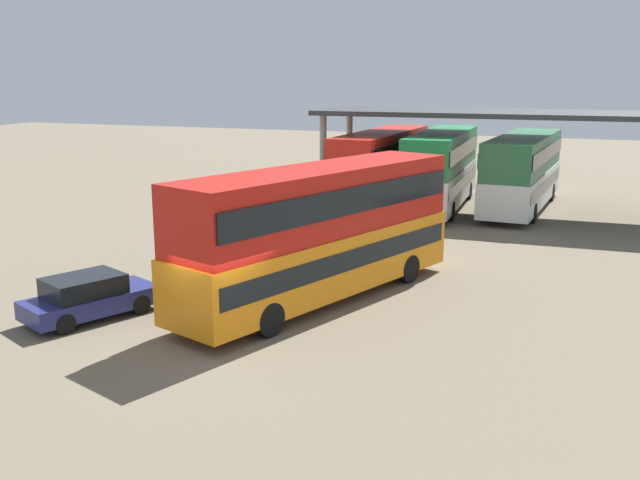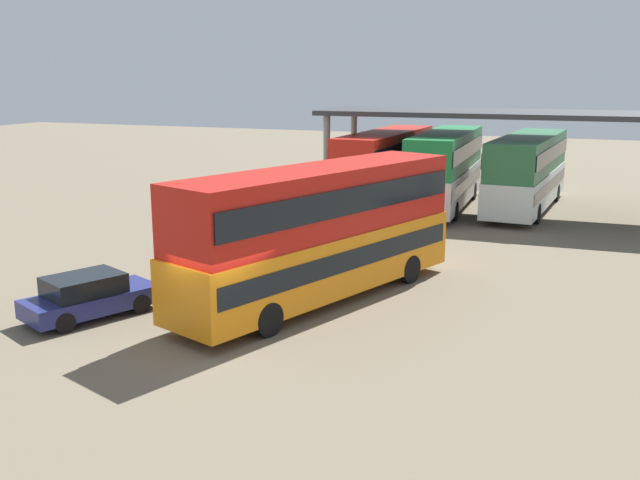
{
  "view_description": "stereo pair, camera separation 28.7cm",
  "coord_description": "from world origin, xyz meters",
  "px_view_note": "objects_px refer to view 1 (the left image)",
  "views": [
    {
      "loc": [
        9.16,
        -16.41,
        7.27
      ],
      "look_at": [
        1.19,
        4.65,
        2.0
      ],
      "focal_mm": 40.19,
      "sensor_mm": 36.0,
      "label": 1
    },
    {
      "loc": [
        9.43,
        -16.31,
        7.27
      ],
      "look_at": [
        1.19,
        4.65,
        2.0
      ],
      "focal_mm": 40.19,
      "sensor_mm": 36.0,
      "label": 2
    }
  ],
  "objects_px": {
    "parked_hatchback": "(89,297)",
    "double_decker_near_canopy": "(381,164)",
    "double_decker_mid_row": "(441,167)",
    "double_decker_main": "(320,228)",
    "double_decker_far_right": "(523,169)"
  },
  "relations": [
    {
      "from": "double_decker_far_right",
      "to": "double_decker_near_canopy",
      "type": "bearing_deg",
      "value": 101.57
    },
    {
      "from": "parked_hatchback",
      "to": "double_decker_far_right",
      "type": "xyz_separation_m",
      "value": [
        10.49,
        22.99,
        1.54
      ]
    },
    {
      "from": "double_decker_main",
      "to": "double_decker_near_canopy",
      "type": "height_order",
      "value": "double_decker_main"
    },
    {
      "from": "double_decker_near_canopy",
      "to": "double_decker_mid_row",
      "type": "relative_size",
      "value": 1.03
    },
    {
      "from": "double_decker_mid_row",
      "to": "double_decker_near_canopy",
      "type": "bearing_deg",
      "value": 86.49
    },
    {
      "from": "double_decker_near_canopy",
      "to": "double_decker_mid_row",
      "type": "bearing_deg",
      "value": -89.8
    },
    {
      "from": "double_decker_far_right",
      "to": "parked_hatchback",
      "type": "bearing_deg",
      "value": 159.44
    },
    {
      "from": "double_decker_mid_row",
      "to": "double_decker_far_right",
      "type": "xyz_separation_m",
      "value": [
        4.21,
        1.12,
        -0.08
      ]
    },
    {
      "from": "double_decker_main",
      "to": "double_decker_mid_row",
      "type": "bearing_deg",
      "value": 18.35
    },
    {
      "from": "double_decker_mid_row",
      "to": "double_decker_far_right",
      "type": "distance_m",
      "value": 4.35
    },
    {
      "from": "double_decker_near_canopy",
      "to": "double_decker_far_right",
      "type": "bearing_deg",
      "value": -80.44
    },
    {
      "from": "double_decker_mid_row",
      "to": "double_decker_far_right",
      "type": "relative_size",
      "value": 0.95
    },
    {
      "from": "double_decker_main",
      "to": "double_decker_mid_row",
      "type": "height_order",
      "value": "double_decker_main"
    },
    {
      "from": "double_decker_main",
      "to": "double_decker_near_canopy",
      "type": "xyz_separation_m",
      "value": [
        -3.02,
        17.73,
        -0.14
      ]
    },
    {
      "from": "parked_hatchback",
      "to": "double_decker_near_canopy",
      "type": "height_order",
      "value": "double_decker_near_canopy"
    }
  ]
}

